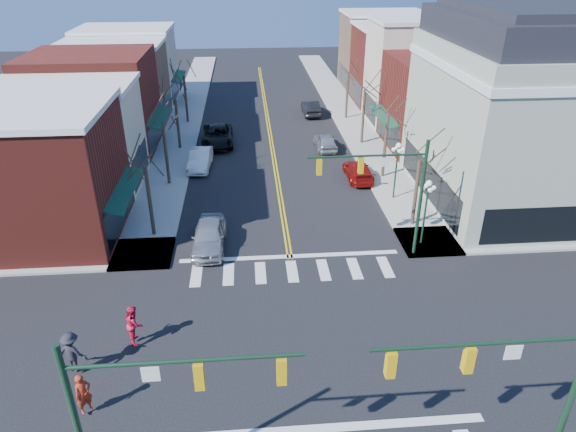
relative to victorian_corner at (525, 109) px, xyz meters
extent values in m
plane|color=black|center=(-16.50, -14.50, -6.66)|extent=(160.00, 160.00, 0.00)
cube|color=#9E9B93|center=(-25.25, 5.50, -6.58)|extent=(3.50, 70.00, 0.15)
cube|color=#9E9B93|center=(-7.75, 5.50, -6.58)|extent=(3.50, 70.00, 0.15)
cube|color=maroon|center=(-32.00, -2.75, -2.66)|extent=(10.00, 8.50, 8.00)
cube|color=beige|center=(-32.00, 5.00, -2.91)|extent=(10.00, 7.00, 7.50)
cube|color=maroon|center=(-32.00, 13.00, -2.41)|extent=(10.00, 9.00, 8.50)
cube|color=#88664B|center=(-32.00, 21.25, -2.76)|extent=(10.00, 7.50, 7.80)
cube|color=beige|center=(-32.00, 29.00, -2.56)|extent=(10.00, 8.00, 8.20)
cube|color=maroon|center=(-1.00, 11.25, -2.66)|extent=(10.00, 8.50, 8.00)
cube|color=beige|center=(-1.00, 19.00, -1.66)|extent=(10.00, 7.00, 10.00)
cube|color=maroon|center=(-1.00, 26.50, -2.41)|extent=(10.00, 8.00, 8.50)
cube|color=#88664B|center=(-1.00, 34.50, -2.16)|extent=(10.00, 8.00, 9.00)
cube|color=#9EAA93|center=(0.00, 0.00, -1.16)|extent=(12.00, 14.00, 11.00)
cube|color=white|center=(0.00, 0.00, 2.94)|extent=(12.25, 14.25, 0.50)
cube|color=black|center=(0.00, 0.00, 5.24)|extent=(11.40, 13.40, 1.80)
cube|color=black|center=(0.00, 0.00, 6.34)|extent=(9.80, 11.80, 0.60)
cylinder|color=#14331E|center=(-20.65, -21.90, -0.26)|extent=(6.50, 0.12, 0.12)
cube|color=gold|center=(-20.33, -21.90, -0.81)|extent=(0.28, 0.28, 0.90)
cube|color=gold|center=(-18.05, -21.90, -0.81)|extent=(0.28, 0.28, 0.90)
cylinder|color=#14331E|center=(-9.10, -21.90, -3.06)|extent=(0.20, 0.20, 7.20)
cylinder|color=#14331E|center=(-12.35, -21.90, -0.26)|extent=(6.50, 0.12, 0.12)
cube|color=gold|center=(-12.68, -21.90, -0.81)|extent=(0.28, 0.28, 0.90)
cube|color=gold|center=(-14.95, -21.90, -0.81)|extent=(0.28, 0.28, 0.90)
cylinder|color=#14331E|center=(-9.10, -7.10, -3.06)|extent=(0.20, 0.20, 7.20)
cylinder|color=#14331E|center=(-12.35, -7.10, -0.26)|extent=(6.50, 0.12, 0.12)
cube|color=gold|center=(-12.68, -7.10, -0.81)|extent=(0.28, 0.28, 0.90)
cube|color=gold|center=(-14.95, -7.10, -0.81)|extent=(0.28, 0.28, 0.90)
cylinder|color=#14331E|center=(-8.30, -6.00, -4.66)|extent=(0.12, 0.12, 4.00)
sphere|color=white|center=(-8.30, -6.00, -2.51)|extent=(0.36, 0.36, 0.36)
cylinder|color=#14331E|center=(-8.30, 0.50, -4.66)|extent=(0.12, 0.12, 4.00)
sphere|color=white|center=(-8.30, 0.50, -2.51)|extent=(0.36, 0.36, 0.36)
cylinder|color=#382B21|center=(-24.90, -3.50, -4.28)|extent=(0.24, 0.24, 4.76)
cylinder|color=#382B21|center=(-24.90, 4.50, -4.14)|extent=(0.24, 0.24, 5.04)
cylinder|color=#382B21|center=(-24.90, 12.50, -4.38)|extent=(0.24, 0.24, 4.55)
cylinder|color=#382B21|center=(-24.90, 20.50, -4.21)|extent=(0.24, 0.24, 4.90)
cylinder|color=#382B21|center=(-8.10, -3.50, -4.35)|extent=(0.24, 0.24, 4.62)
cylinder|color=#382B21|center=(-8.10, 4.50, -4.07)|extent=(0.24, 0.24, 5.18)
cylinder|color=#382B21|center=(-8.10, 12.50, -4.24)|extent=(0.24, 0.24, 4.83)
cylinder|color=#382B21|center=(-8.10, 20.50, -4.17)|extent=(0.24, 0.24, 4.97)
imported|color=#B0B0B5|center=(-21.30, -5.27, -5.83)|extent=(2.10, 4.90, 1.65)
imported|color=white|center=(-22.71, 7.72, -5.89)|extent=(1.91, 4.77, 1.54)
imported|color=black|center=(-21.48, 13.48, -5.82)|extent=(2.95, 6.11, 1.68)
imported|color=maroon|center=(-10.10, 4.42, -5.99)|extent=(1.89, 4.63, 1.34)
imported|color=#B2B2B7|center=(-11.70, 11.38, -5.93)|extent=(1.83, 4.34, 1.46)
imported|color=black|center=(-11.70, 22.28, -5.88)|extent=(1.71, 4.73, 1.55)
imported|color=#A92812|center=(-25.43, -17.61, -5.61)|extent=(0.77, 0.76, 1.80)
imported|color=red|center=(-24.20, -13.62, -5.53)|extent=(0.92, 1.08, 1.95)
imported|color=black|center=(-26.50, -15.28, -5.53)|extent=(1.41, 1.06, 1.95)
camera|label=1|loc=(-18.75, -32.54, 9.63)|focal=32.00mm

